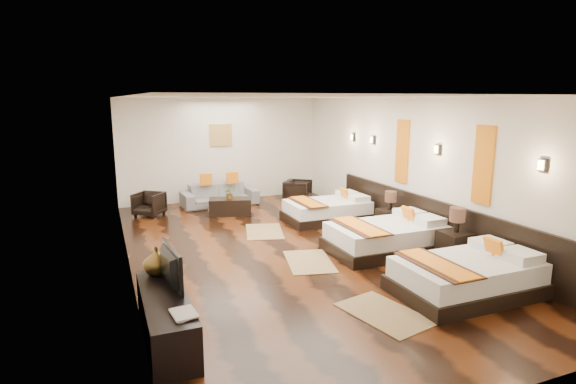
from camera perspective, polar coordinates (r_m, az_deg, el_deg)
name	(u,v)px	position (r m, az deg, el deg)	size (l,w,h in m)	color
floor	(286,250)	(8.64, -0.29, -7.20)	(5.50, 9.50, 0.01)	black
ceiling	(286,97)	(8.18, -0.31, 11.72)	(5.50, 9.50, 0.01)	white
back_wall	(221,150)	(12.79, -8.29, 5.22)	(5.50, 0.01, 2.80)	silver
left_wall	(125,187)	(7.72, -19.61, 0.63)	(0.01, 9.50, 2.80)	silver
right_wall	(411,168)	(9.65, 15.06, 2.95)	(0.01, 9.50, 2.80)	silver
headboard_panel	(433,223)	(9.20, 17.55, -3.64)	(0.08, 6.60, 0.90)	black
bed_near	(468,276)	(7.19, 21.38, -9.68)	(2.04, 1.28, 0.78)	black
bed_mid	(387,237)	(8.68, 12.15, -5.48)	(2.09, 1.32, 0.80)	black
bed_far	(328,210)	(10.64, 4.99, -2.25)	(1.91, 1.20, 0.73)	black
nightstand_a	(455,243)	(8.41, 20.05, -6.01)	(0.49, 0.49, 0.97)	black
nightstand_b	(390,218)	(9.87, 12.51, -3.20)	(0.45, 0.45, 0.89)	black
jute_mat_near	(384,313)	(6.35, 11.86, -14.52)	(0.75, 1.20, 0.01)	olive
jute_mat_mid	(309,261)	(8.04, 2.64, -8.61)	(0.75, 1.20, 0.01)	olive
jute_mat_far	(264,231)	(9.80, -2.97, -4.90)	(0.75, 1.20, 0.01)	olive
tv_console	(166,318)	(5.70, -14.91, -14.83)	(0.50, 1.80, 0.55)	black
tv	(165,267)	(5.74, -15.02, -9.02)	(0.84, 0.11, 0.48)	black
book	(172,316)	(5.04, -14.17, -14.73)	(0.24, 0.33, 0.03)	black
figurine	(157,261)	(6.18, -16.00, -8.20)	(0.35, 0.35, 0.36)	brown
sofa	(220,195)	(12.22, -8.46, -0.35)	(1.98, 0.77, 0.58)	slate
armchair_left	(149,204)	(11.52, -16.86, -1.45)	(0.61, 0.63, 0.57)	black
armchair_right	(298,191)	(12.43, 1.23, 0.07)	(0.66, 0.68, 0.62)	black
coffee_table	(230,207)	(11.25, -7.17, -1.80)	(1.00, 0.50, 0.40)	black
table_plant	(230,193)	(11.12, -7.24, -0.14)	(0.26, 0.23, 0.29)	#326020
orange_panel_a	(483,165)	(8.18, 23.08, 3.08)	(0.04, 0.40, 1.30)	#D86014
orange_panel_b	(402,151)	(9.84, 14.00, 4.92)	(0.04, 0.40, 1.30)	#D86014
sconce_near	(542,165)	(7.42, 29.02, 2.96)	(0.07, 0.12, 0.18)	black
sconce_mid	(438,149)	(8.95, 18.06, 5.05)	(0.07, 0.12, 0.18)	black
sconce_far	(373,140)	(10.71, 10.46, 6.38)	(0.07, 0.12, 0.18)	black
sconce_lounge	(353,137)	(11.48, 8.04, 6.79)	(0.07, 0.12, 0.18)	black
gold_artwork	(221,135)	(12.73, -8.32, 7.00)	(0.60, 0.04, 0.60)	#AD873F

